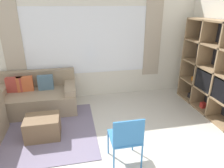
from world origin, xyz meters
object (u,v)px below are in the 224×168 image
couch_main (37,97)px  ottoman (43,127)px  shelving_unit (213,70)px  folding_chair (126,137)px

couch_main → ottoman: (0.24, -1.14, -0.11)m
couch_main → ottoman: bearing=-78.2°
shelving_unit → folding_chair: shelving_unit is taller
shelving_unit → couch_main: bearing=167.9°
shelving_unit → ottoman: (-3.59, -0.32, -0.77)m
folding_chair → shelving_unit: bearing=-150.4°
shelving_unit → couch_main: 3.97m
shelving_unit → folding_chair: 2.68m
couch_main → ottoman: size_ratio=2.86×
couch_main → ottoman: 1.16m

